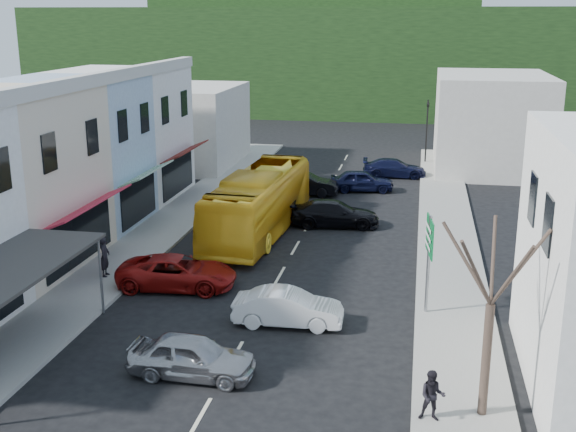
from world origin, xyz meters
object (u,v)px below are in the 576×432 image
Objects in this scene: pedestrian_left at (105,257)px; traffic_signal at (427,132)px; car_silver at (192,356)px; street_tree at (491,305)px; direction_sign at (428,266)px; pedestrian_right at (433,393)px; car_white at (288,307)px; bus at (259,205)px; car_red at (177,272)px.

traffic_signal reaches higher than pedestrian_left.
street_tree is (8.97, -0.87, 2.82)m from car_silver.
direction_sign is at bearing -47.85° from car_silver.
pedestrian_left is 0.34× the size of traffic_signal.
street_tree is at bearing 24.05° from pedestrian_right.
traffic_signal is at bearing 91.07° from pedestrian_right.
car_white is 1.10× the size of direction_sign.
direction_sign is at bearing -44.03° from bus.
car_red is at bearing 23.69° from car_silver.
street_tree is (1.44, 0.62, 2.52)m from pedestrian_right.
pedestrian_right is (7.53, -1.49, 0.30)m from car_silver.
street_tree is (6.67, -5.37, 2.82)m from car_white.
pedestrian_right is 0.24× the size of street_tree.
car_red is at bearing 167.54° from direction_sign.
car_white is 6.03m from car_red.
pedestrian_left is 16.80m from pedestrian_right.
pedestrian_right is 2.97m from street_tree.
car_white is 32.32m from traffic_signal.
pedestrian_left is at bearing 77.90° from car_red.
car_silver is 2.59× the size of pedestrian_right.
car_white is at bearing -118.54° from pedestrian_left.
car_red is 13.77m from pedestrian_right.
pedestrian_right is at bearing 66.18° from traffic_signal.
car_silver is 0.63× the size of street_tree.
direction_sign is at bearing 102.51° from street_tree.
traffic_signal reaches higher than direction_sign.
bus reaches higher than pedestrian_right.
car_red is at bearing 140.69° from pedestrian_right.
direction_sign is (5.07, 1.84, 1.30)m from car_white.
pedestrian_right reaches higher than car_silver.
pedestrian_left is 1.00× the size of pedestrian_right.
direction_sign is at bearing -100.26° from car_red.
pedestrian_left is (-5.12, -7.95, -0.55)m from bus.
car_silver is at bearing 174.44° from street_tree.
traffic_signal is at bearing 70.45° from bus.
bus is 2.90× the size of direction_sign.
bus is 11.86m from car_white.
traffic_signal is at bearing -33.56° from pedestrian_left.
car_white is 9.02m from street_tree.
car_silver is at bearing 54.48° from traffic_signal.
direction_sign is (10.38, -1.02, 1.30)m from car_red.
car_silver is 7.95m from car_red.
street_tree is 1.42× the size of traffic_signal.
pedestrian_left is 31.75m from traffic_signal.
pedestrian_left reaches higher than car_white.
car_white is at bearing -123.00° from car_red.
street_tree is at bearing 68.40° from traffic_signal.
car_red is at bearing -105.28° from pedestrian_left.
car_red is (-5.30, 2.86, 0.00)m from car_white.
direction_sign is at bearing -72.43° from car_white.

